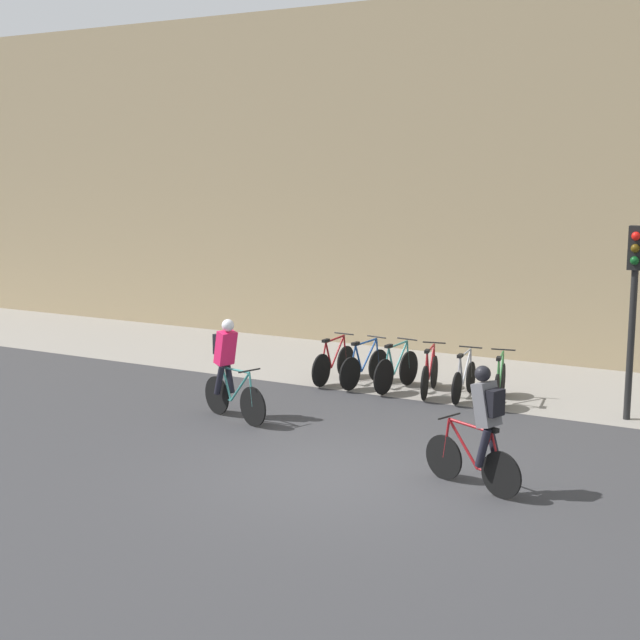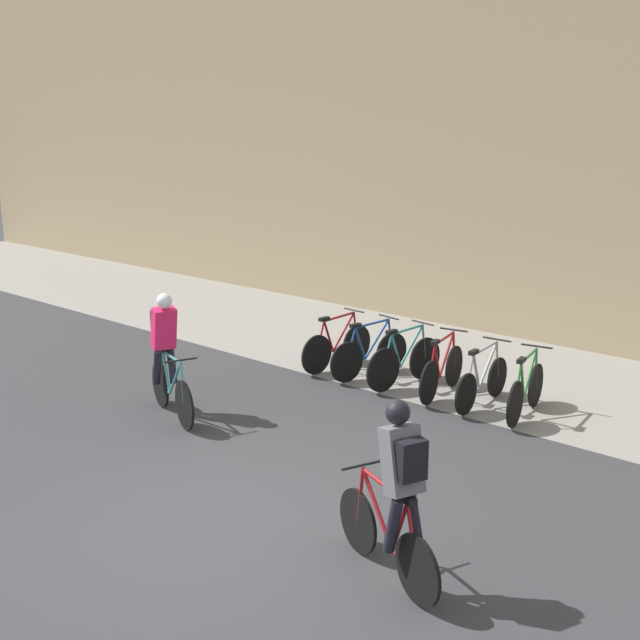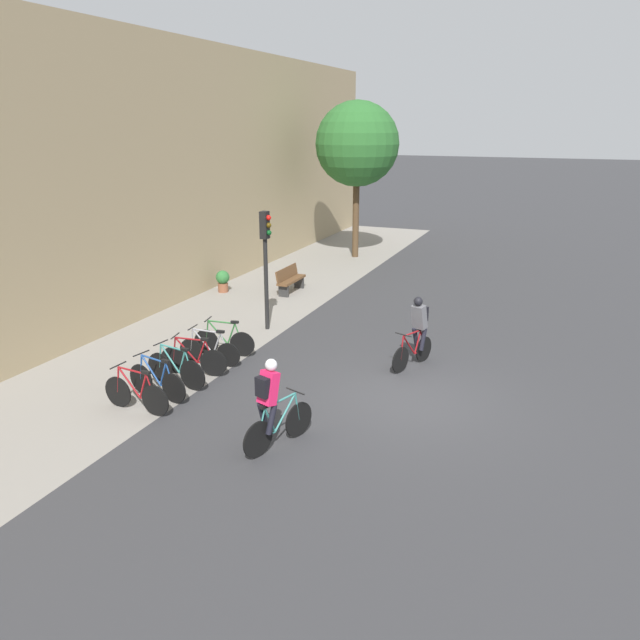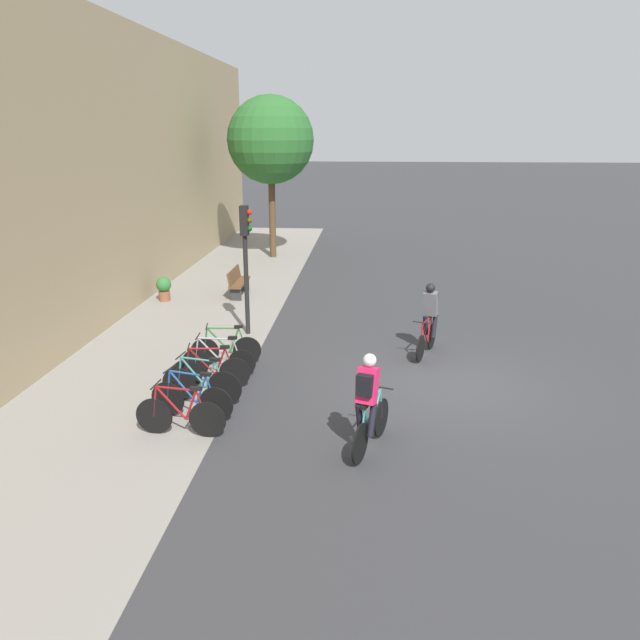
# 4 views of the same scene
# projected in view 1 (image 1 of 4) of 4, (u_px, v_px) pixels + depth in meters

# --- Properties ---
(ground) EXTENTS (200.00, 200.00, 0.00)m
(ground) POSITION_uv_depth(u_px,v_px,m) (338.00, 475.00, 12.88)
(ground) COLOR #333335
(kerb_strip) EXTENTS (44.00, 4.50, 0.01)m
(kerb_strip) POSITION_uv_depth(u_px,v_px,m) (485.00, 380.00, 18.73)
(kerb_strip) COLOR gray
(kerb_strip) RESTS_ON ground
(building_facade) EXTENTS (44.00, 0.60, 8.35)m
(building_facade) POSITION_uv_depth(u_px,v_px,m) (526.00, 179.00, 20.26)
(building_facade) COLOR #9E8966
(building_facade) RESTS_ON ground
(cyclist_pink) EXTENTS (1.66, 0.68, 1.79)m
(cyclist_pink) POSITION_uv_depth(u_px,v_px,m) (228.00, 366.00, 15.71)
(cyclist_pink) COLOR black
(cyclist_pink) RESTS_ON ground
(cyclist_grey) EXTENTS (1.56, 0.67, 1.76)m
(cyclist_grey) POSITION_uv_depth(u_px,v_px,m) (483.00, 425.00, 12.06)
(cyclist_grey) COLOR black
(cyclist_grey) RESTS_ON ground
(parked_bike_0) EXTENTS (0.46, 1.67, 0.97)m
(parked_bike_0) POSITION_uv_depth(u_px,v_px,m) (334.00, 363.00, 18.52)
(parked_bike_0) COLOR black
(parked_bike_0) RESTS_ON ground
(parked_bike_1) EXTENTS (0.46, 1.66, 0.97)m
(parked_bike_1) POSITION_uv_depth(u_px,v_px,m) (364.00, 367.00, 18.19)
(parked_bike_1) COLOR black
(parked_bike_1) RESTS_ON ground
(parked_bike_2) EXTENTS (0.46, 1.67, 0.99)m
(parked_bike_2) POSITION_uv_depth(u_px,v_px,m) (396.00, 370.00, 17.85)
(parked_bike_2) COLOR black
(parked_bike_2) RESTS_ON ground
(parked_bike_3) EXTENTS (0.48, 1.65, 0.97)m
(parked_bike_3) POSITION_uv_depth(u_px,v_px,m) (430.00, 374.00, 17.52)
(parked_bike_3) COLOR black
(parked_bike_3) RESTS_ON ground
(parked_bike_4) EXTENTS (0.46, 1.65, 0.94)m
(parked_bike_4) POSITION_uv_depth(u_px,v_px,m) (464.00, 379.00, 17.18)
(parked_bike_4) COLOR black
(parked_bike_4) RESTS_ON ground
(parked_bike_5) EXTENTS (0.47, 1.61, 0.96)m
(parked_bike_5) POSITION_uv_depth(u_px,v_px,m) (500.00, 382.00, 16.85)
(parked_bike_5) COLOR black
(parked_bike_5) RESTS_ON ground
(traffic_light_pole) EXTENTS (0.26, 0.30, 3.42)m
(traffic_light_pole) POSITION_uv_depth(u_px,v_px,m) (634.00, 286.00, 15.37)
(traffic_light_pole) COLOR black
(traffic_light_pole) RESTS_ON ground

